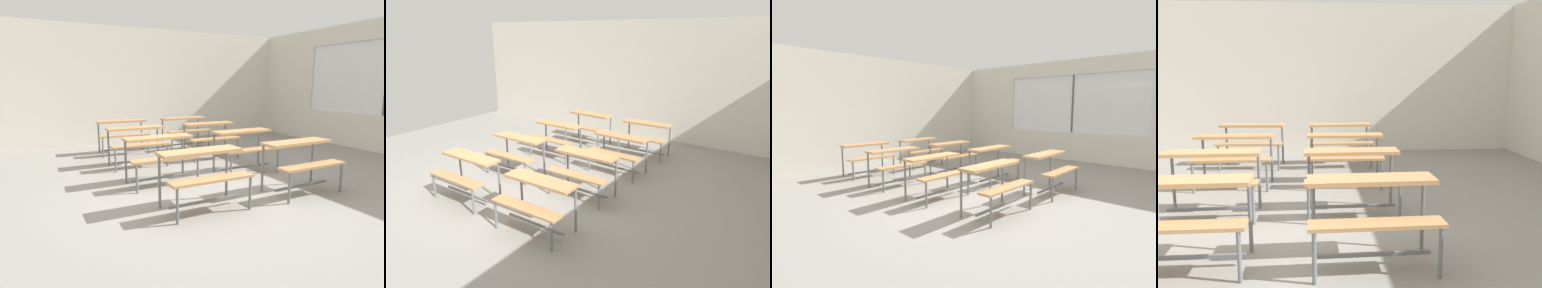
{
  "view_description": "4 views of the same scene",
  "coord_description": "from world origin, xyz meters",
  "views": [
    {
      "loc": [
        -2.19,
        -4.1,
        1.57
      ],
      "look_at": [
        0.49,
        1.18,
        0.47
      ],
      "focal_mm": 30.53,
      "sensor_mm": 36.0,
      "label": 1
    },
    {
      "loc": [
        4.21,
        -3.89,
        2.68
      ],
      "look_at": [
        0.51,
        1.5,
        0.54
      ],
      "focal_mm": 31.91,
      "sensor_mm": 36.0,
      "label": 2
    },
    {
      "loc": [
        -3.8,
        -3.3,
        1.6
      ],
      "look_at": [
        0.92,
        1.14,
        0.8
      ],
      "focal_mm": 28.0,
      "sensor_mm": 36.0,
      "label": 3
    },
    {
      "loc": [
        0.85,
        -3.95,
        1.62
      ],
      "look_at": [
        1.34,
        1.94,
        0.59
      ],
      "focal_mm": 37.94,
      "sensor_mm": 36.0,
      "label": 4
    }
  ],
  "objects": [
    {
      "name": "desk_bench_r0c0",
      "position": [
        -0.26,
        -0.64,
        0.56
      ],
      "size": [
        1.1,
        0.59,
        0.74
      ],
      "rotation": [
        0.0,
        0.0,
        -0.0
      ],
      "color": "tan",
      "rests_on": "ground"
    },
    {
      "name": "desk_bench_r1c1",
      "position": [
        1.25,
        0.57,
        0.56
      ],
      "size": [
        1.1,
        0.59,
        0.74
      ],
      "rotation": [
        0.0,
        0.0,
        0.0
      ],
      "color": "tan",
      "rests_on": "ground"
    },
    {
      "name": "desk_bench_r3c1",
      "position": [
        1.26,
        3.07,
        0.56
      ],
      "size": [
        1.11,
        0.62,
        0.74
      ],
      "rotation": [
        0.0,
        0.0,
        0.02
      ],
      "color": "tan",
      "rests_on": "ground"
    },
    {
      "name": "wall_back",
      "position": [
        0.0,
        4.5,
        1.5
      ],
      "size": [
        10.0,
        0.12,
        3.0
      ],
      "primitive_type": "cube",
      "color": "silver",
      "rests_on": "ground"
    },
    {
      "name": "desk_bench_r1c0",
      "position": [
        -0.35,
        0.6,
        0.56
      ],
      "size": [
        1.11,
        0.6,
        0.74
      ],
      "rotation": [
        0.0,
        0.0,
        0.01
      ],
      "color": "tan",
      "rests_on": "ground"
    },
    {
      "name": "desk_bench_r2c0",
      "position": [
        -0.34,
        1.85,
        0.56
      ],
      "size": [
        1.11,
        0.6,
        0.74
      ],
      "rotation": [
        0.0,
        0.0,
        -0.01
      ],
      "color": "tan",
      "rests_on": "ground"
    },
    {
      "name": "ground",
      "position": [
        0.0,
        0.0,
        -0.03
      ],
      "size": [
        10.0,
        9.0,
        0.05
      ],
      "primitive_type": "cube",
      "color": "gray"
    },
    {
      "name": "desk_bench_r3c0",
      "position": [
        -0.28,
        3.12,
        0.56
      ],
      "size": [
        1.13,
        0.64,
        0.74
      ],
      "rotation": [
        0.0,
        0.0,
        -0.05
      ],
      "color": "tan",
      "rests_on": "ground"
    },
    {
      "name": "desk_bench_r2c1",
      "position": [
        1.26,
        1.82,
        0.56
      ],
      "size": [
        1.12,
        0.64,
        0.74
      ],
      "rotation": [
        0.0,
        0.0,
        -0.04
      ],
      "color": "tan",
      "rests_on": "ground"
    },
    {
      "name": "desk_bench_r0c1",
      "position": [
        1.31,
        -0.71,
        0.56
      ],
      "size": [
        1.11,
        0.61,
        0.74
      ],
      "rotation": [
        0.0,
        0.0,
        0.01
      ],
      "color": "tan",
      "rests_on": "ground"
    }
  ]
}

